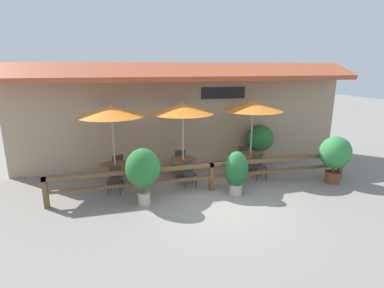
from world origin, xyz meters
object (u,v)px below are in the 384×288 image
patio_umbrella_near (111,111)px  patio_umbrella_far (253,106)px  potted_plant_tall_tropical (143,170)px  dining_table_middle (183,163)px  chair_middle_streetside (188,172)px  chair_far_streetside (259,165)px  chair_middle_wallside (179,159)px  chair_far_wallside (242,154)px  patio_umbrella_middle (183,109)px  dining_table_near (115,169)px  chair_near_wallside (117,164)px  dining_table_far (250,157)px  potted_plant_entrance_palm (236,171)px  chair_near_streetside (115,178)px  potted_plant_small_flowering (335,154)px  potted_plant_broad_leaf (260,139)px

patio_umbrella_near → patio_umbrella_far: size_ratio=1.00×
potted_plant_tall_tropical → dining_table_middle: bearing=49.1°
patio_umbrella_near → chair_middle_streetside: patio_umbrella_near is taller
patio_umbrella_near → dining_table_middle: size_ratio=2.65×
chair_far_streetside → chair_middle_streetside: bearing=178.9°
chair_middle_wallside → chair_far_streetside: 3.10m
dining_table_middle → chair_far_wallside: chair_far_wallside is taller
patio_umbrella_near → patio_umbrella_middle: bearing=-0.1°
dining_table_near → chair_near_wallside: 0.77m
dining_table_far → chair_far_wallside: (0.01, 0.79, -0.08)m
dining_table_near → potted_plant_tall_tropical: size_ratio=0.61×
chair_middle_wallside → patio_umbrella_far: 3.53m
dining_table_near → chair_middle_streetside: bearing=-18.3°
chair_middle_streetside → potted_plant_entrance_palm: size_ratio=0.60×
chair_far_streetside → patio_umbrella_middle: bearing=162.2°
dining_table_near → chair_near_wallside: (0.08, 0.76, -0.08)m
dining_table_near → chair_middle_streetside: (2.47, -0.82, -0.08)m
patio_umbrella_near → potted_plant_tall_tropical: 2.57m
patio_umbrella_middle → dining_table_middle: (0.00, 0.00, -2.04)m
chair_near_streetside → dining_table_middle: (2.49, 0.75, 0.08)m
chair_near_streetside → potted_plant_small_flowering: (7.60, -1.09, 0.56)m
dining_table_far → potted_plant_entrance_palm: potted_plant_entrance_palm is taller
potted_plant_broad_leaf → chair_near_wallside: bearing=-177.0°
chair_far_streetside → potted_plant_entrance_palm: 1.87m
patio_umbrella_middle → potted_plant_broad_leaf: patio_umbrella_middle is taller
chair_middle_wallside → chair_far_streetside: same height
chair_near_wallside → potted_plant_broad_leaf: bearing=168.9°
chair_middle_wallside → dining_table_middle: bearing=86.6°
chair_near_wallside → dining_table_far: bearing=157.7°
potted_plant_broad_leaf → patio_umbrella_near: bearing=-170.0°
dining_table_middle → chair_middle_streetside: bearing=-90.0°
patio_umbrella_far → potted_plant_tall_tropical: patio_umbrella_far is taller
chair_near_wallside → patio_umbrella_far: size_ratio=0.31×
patio_umbrella_middle → chair_far_wallside: bearing=16.4°
potted_plant_entrance_palm → dining_table_far: bearing=53.9°
patio_umbrella_middle → chair_far_wallside: 3.57m
patio_umbrella_near → chair_far_streetside: bearing=-8.4°
potted_plant_small_flowering → patio_umbrella_near: bearing=166.3°
chair_middle_wallside → chair_far_wallside: 2.72m
patio_umbrella_far → chair_far_streetside: bearing=-92.5°
patio_umbrella_far → dining_table_far: 2.04m
chair_far_wallside → potted_plant_broad_leaf: (0.90, 0.27, 0.54)m
chair_middle_wallside → potted_plant_small_flowering: (5.08, -2.65, 0.56)m
chair_near_wallside → potted_plant_broad_leaf: potted_plant_broad_leaf is taller
patio_umbrella_far → potted_plant_small_flowering: bearing=-38.3°
chair_middle_wallside → chair_far_wallside: (2.72, 0.00, 0.00)m
chair_near_wallside → dining_table_middle: 2.51m
chair_far_streetside → potted_plant_tall_tropical: potted_plant_tall_tropical is taller
potted_plant_entrance_palm → potted_plant_small_flowering: (3.80, 0.11, 0.24)m
chair_far_streetside → chair_near_streetside: bearing=177.7°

